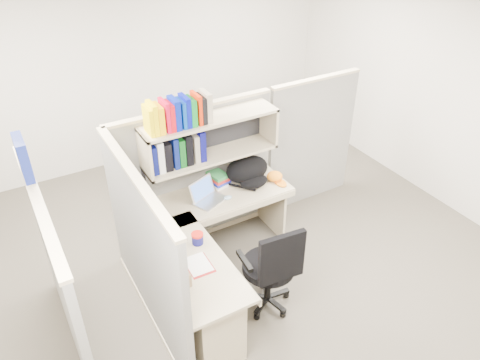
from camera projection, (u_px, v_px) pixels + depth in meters
ground at (237, 283)px, 4.82m from camera, size 6.00×6.00×0.00m
room_shell at (236, 146)px, 3.93m from camera, size 6.00×6.00×6.00m
cubicle at (180, 200)px, 4.50m from camera, size 3.79×1.84×1.95m
desk at (213, 285)px, 4.20m from camera, size 1.74×1.75×0.73m
laptop at (210, 192)px, 4.72m from camera, size 0.41×0.41×0.23m
backpack at (250, 172)px, 4.99m from camera, size 0.58×0.51×0.28m
orange_cap at (275, 176)px, 5.09m from camera, size 0.20×0.23×0.10m
snack_canister at (197, 238)px, 4.21m from camera, size 0.11×0.11×0.11m
tissue_box at (181, 276)px, 3.75m from camera, size 0.14×0.14×0.20m
mouse at (228, 198)px, 4.81m from camera, size 0.10×0.07×0.03m
paper_cup at (197, 189)px, 4.88m from camera, size 0.08×0.08×0.09m
book_stack at (218, 178)px, 5.03m from camera, size 0.23×0.28×0.12m
loose_paper at (198, 264)px, 4.01m from camera, size 0.20×0.26×0.00m
task_chair at (270, 280)px, 4.35m from camera, size 0.56×0.52×1.04m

